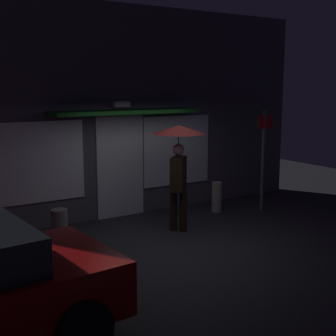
{
  "coord_description": "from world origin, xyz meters",
  "views": [
    {
      "loc": [
        -4.46,
        -6.83,
        2.82
      ],
      "look_at": [
        0.24,
        0.62,
        1.28
      ],
      "focal_mm": 50.15,
      "sensor_mm": 36.0,
      "label": 1
    }
  ],
  "objects": [
    {
      "name": "street_sign_post",
      "position": [
        2.92,
        0.86,
        1.31
      ],
      "size": [
        0.4,
        0.07,
        2.3
      ],
      "color": "#595B60",
      "rests_on": "ground"
    },
    {
      "name": "ground_plane",
      "position": [
        0.0,
        0.0,
        0.0
      ],
      "size": [
        18.0,
        18.0,
        0.0
      ],
      "primitive_type": "plane",
      "color": "#26262B"
    },
    {
      "name": "building_facade",
      "position": [
        -0.0,
        2.34,
        2.24
      ],
      "size": [
        9.69,
        1.0,
        4.52
      ],
      "color": "#4C4C56",
      "rests_on": "ground"
    },
    {
      "name": "sidewalk_bollard_2",
      "position": [
        2.01,
        1.35,
        0.34
      ],
      "size": [
        0.23,
        0.23,
        0.68
      ],
      "primitive_type": "cylinder",
      "color": "#9E998E",
      "rests_on": "ground"
    },
    {
      "name": "sidewalk_bollard",
      "position": [
        -1.74,
        1.18,
        0.31
      ],
      "size": [
        0.3,
        0.3,
        0.62
      ],
      "primitive_type": "cylinder",
      "color": "slate",
      "rests_on": "ground"
    },
    {
      "name": "person_with_umbrella",
      "position": [
        0.48,
        0.62,
        1.57
      ],
      "size": [
        1.01,
        1.01,
        2.09
      ],
      "rotation": [
        0.0,
        0.0,
        0.77
      ],
      "color": "black",
      "rests_on": "ground"
    }
  ]
}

